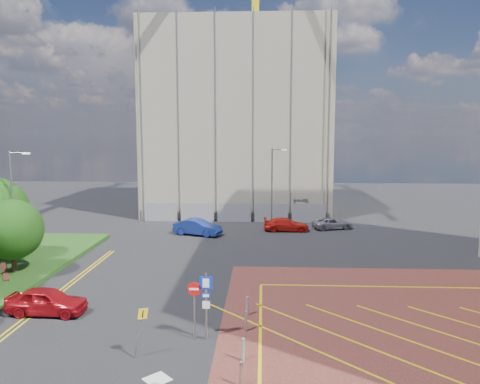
# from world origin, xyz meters

# --- Properties ---
(ground) EXTENTS (140.00, 140.00, 0.00)m
(ground) POSITION_xyz_m (0.00, 0.00, 0.00)
(ground) COLOR black
(ground) RESTS_ON ground
(tree_c) EXTENTS (4.00, 4.00, 4.90)m
(tree_c) POSITION_xyz_m (-13.50, 10.00, 3.19)
(tree_c) COLOR #3D2B1C
(tree_c) RESTS_ON grass_bed
(lamp_left_far) EXTENTS (1.53, 0.16, 8.00)m
(lamp_left_far) POSITION_xyz_m (-14.42, 12.00, 4.66)
(lamp_left_far) COLOR #9EA0A8
(lamp_left_far) RESTS_ON grass_bed
(lamp_back) EXTENTS (1.53, 0.16, 8.00)m
(lamp_back) POSITION_xyz_m (4.08, 28.00, 4.36)
(lamp_back) COLOR #9EA0A8
(lamp_back) RESTS_ON ground
(sign_cluster) EXTENTS (1.17, 0.12, 3.20)m
(sign_cluster) POSITION_xyz_m (0.30, 0.98, 1.95)
(sign_cluster) COLOR #9EA0A8
(sign_cluster) RESTS_ON ground
(warning_sign) EXTENTS (0.65, 0.40, 2.25)m
(warning_sign) POSITION_xyz_m (-2.08, -0.94, 1.43)
(warning_sign) COLOR #9EA0A8
(warning_sign) RESTS_ON ground
(bollard_row) EXTENTS (0.14, 11.14, 0.90)m
(bollard_row) POSITION_xyz_m (2.30, -1.67, 0.47)
(bollard_row) COLOR #9EA0A8
(bollard_row) RESTS_ON forecourt
(construction_building) EXTENTS (21.20, 19.20, 22.00)m
(construction_building) POSITION_xyz_m (0.00, 40.00, 11.00)
(construction_building) COLOR gray
(construction_building) RESTS_ON ground
(construction_fence) EXTENTS (21.60, 0.06, 2.00)m
(construction_fence) POSITION_xyz_m (1.00, 30.00, 1.00)
(construction_fence) COLOR gray
(construction_fence) RESTS_ON ground
(car_red_left) EXTENTS (4.25, 1.83, 1.43)m
(car_red_left) POSITION_xyz_m (-8.33, 3.69, 0.71)
(car_red_left) COLOR #A40E15
(car_red_left) RESTS_ON ground
(car_blue_back) EXTENTS (4.82, 3.01, 1.50)m
(car_blue_back) POSITION_xyz_m (-3.03, 23.24, 0.75)
(car_blue_back) COLOR navy
(car_blue_back) RESTS_ON ground
(car_red_back) EXTENTS (4.42, 1.84, 1.28)m
(car_red_back) POSITION_xyz_m (5.37, 25.52, 0.64)
(car_red_back) COLOR red
(car_red_back) RESTS_ON ground
(car_silver_back) EXTENTS (4.33, 2.86, 1.11)m
(car_silver_back) POSITION_xyz_m (10.05, 26.73, 0.55)
(car_silver_back) COLOR #9B9CA1
(car_silver_back) RESTS_ON ground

